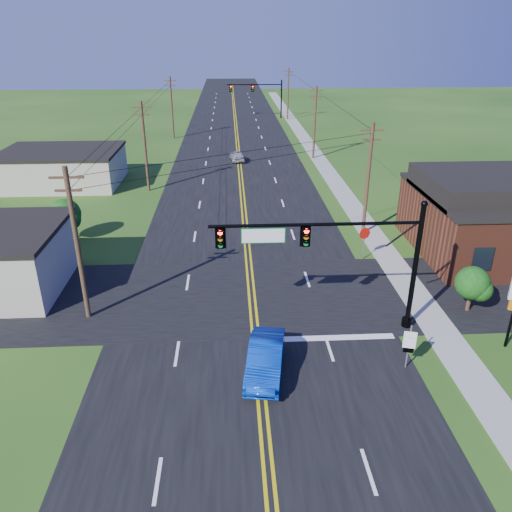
{
  "coord_description": "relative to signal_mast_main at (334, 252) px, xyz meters",
  "views": [
    {
      "loc": [
        -1.04,
        -15.61,
        15.45
      ],
      "look_at": [
        0.33,
        10.0,
        3.69
      ],
      "focal_mm": 35.0,
      "sensor_mm": 36.0,
      "label": 1
    }
  ],
  "objects": [
    {
      "name": "road_main",
      "position": [
        -4.34,
        42.0,
        -4.73
      ],
      "size": [
        16.0,
        220.0,
        0.04
      ],
      "primitive_type": "cube",
      "color": "black",
      "rests_on": "ground"
    },
    {
      "name": "utility_pole_right_b",
      "position": [
        5.46,
        40.0,
        -0.03
      ],
      "size": [
        1.8,
        0.28,
        9.0
      ],
      "color": "#3A261A",
      "rests_on": "ground"
    },
    {
      "name": "stop_sign",
      "position": [
        4.16,
        8.98,
        -2.94
      ],
      "size": [
        0.87,
        0.3,
        2.52
      ],
      "rotation": [
        0.0,
        0.0,
        0.29
      ],
      "color": "slate",
      "rests_on": "ground"
    },
    {
      "name": "shrub_corner",
      "position": [
        8.66,
        1.5,
        -2.9
      ],
      "size": [
        2.0,
        2.0,
        2.86
      ],
      "color": "#3A261A",
      "rests_on": "ground"
    },
    {
      "name": "route_sign",
      "position": [
        3.16,
        -3.77,
        -3.31
      ],
      "size": [
        0.61,
        0.19,
        2.48
      ],
      "rotation": [
        0.0,
        0.0,
        -0.26
      ],
      "color": "slate",
      "rests_on": "ground"
    },
    {
      "name": "sidewalk",
      "position": [
        6.16,
        32.0,
        -4.71
      ],
      "size": [
        2.0,
        160.0,
        0.08
      ],
      "primitive_type": "cube",
      "color": "gray",
      "rests_on": "ground"
    },
    {
      "name": "utility_pole_left_a",
      "position": [
        -13.84,
        2.0,
        -0.03
      ],
      "size": [
        1.8,
        0.28,
        9.0
      ],
      "color": "#3A261A",
      "rests_on": "ground"
    },
    {
      "name": "ground",
      "position": [
        -4.34,
        -8.0,
        -4.75
      ],
      "size": [
        260.0,
        260.0,
        0.0
      ],
      "primitive_type": "plane",
      "color": "#1B4012",
      "rests_on": "ground"
    },
    {
      "name": "distant_car",
      "position": [
        -4.41,
        39.07,
        -4.1
      ],
      "size": [
        2.06,
        4.01,
        1.31
      ],
      "primitive_type": "imported",
      "rotation": [
        0.0,
        0.0,
        3.28
      ],
      "color": "silver",
      "rests_on": "ground"
    },
    {
      "name": "tree_right_back",
      "position": [
        11.66,
        18.0,
        -2.15
      ],
      "size": [
        3.0,
        3.0,
        4.1
      ],
      "color": "#3A261A",
      "rests_on": "ground"
    },
    {
      "name": "utility_pole_left_c",
      "position": [
        -13.84,
        54.0,
        -0.03
      ],
      "size": [
        1.8,
        0.28,
        9.0
      ],
      "color": "#3A261A",
      "rests_on": "ground"
    },
    {
      "name": "utility_pole_right_c",
      "position": [
        5.46,
        70.0,
        -0.03
      ],
      "size": [
        1.8,
        0.28,
        9.0
      ],
      "color": "#3A261A",
      "rests_on": "ground"
    },
    {
      "name": "road_cross",
      "position": [
        -4.34,
        4.0,
        -4.73
      ],
      "size": [
        70.0,
        10.0,
        0.04
      ],
      "primitive_type": "cube",
      "color": "black",
      "rests_on": "ground"
    },
    {
      "name": "utility_pole_right_a",
      "position": [
        5.46,
        14.0,
        -0.03
      ],
      "size": [
        1.8,
        0.28,
        9.0
      ],
      "color": "#3A261A",
      "rests_on": "ground"
    },
    {
      "name": "cream_bldg_far",
      "position": [
        -23.34,
        30.0,
        -2.89
      ],
      "size": [
        12.2,
        9.2,
        3.7
      ],
      "color": "#BAB19F",
      "rests_on": "ground"
    },
    {
      "name": "utility_pole_left_b",
      "position": [
        -13.84,
        27.0,
        -0.03
      ],
      "size": [
        1.8,
        0.28,
        9.0
      ],
      "color": "#3A261A",
      "rests_on": "ground"
    },
    {
      "name": "tree_left",
      "position": [
        -18.34,
        14.0,
        -2.59
      ],
      "size": [
        2.4,
        2.4,
        3.37
      ],
      "color": "#3A261A",
      "rests_on": "ground"
    },
    {
      "name": "blue_car",
      "position": [
        -3.85,
        -3.74,
        -3.97
      ],
      "size": [
        2.38,
        4.95,
        1.56
      ],
      "primitive_type": "imported",
      "rotation": [
        0.0,
        0.0,
        -0.16
      ],
      "color": "#0836AE",
      "rests_on": "ground"
    },
    {
      "name": "signal_mast_main",
      "position": [
        0.0,
        0.0,
        0.0
      ],
      "size": [
        11.3,
        0.6,
        7.48
      ],
      "color": "black",
      "rests_on": "ground"
    },
    {
      "name": "signal_mast_far",
      "position": [
        0.1,
        72.0,
        -0.2
      ],
      "size": [
        10.98,
        0.6,
        7.48
      ],
      "color": "black",
      "rests_on": "ground"
    }
  ]
}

